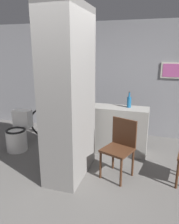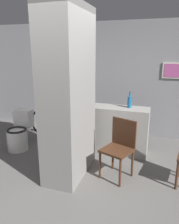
{
  "view_description": "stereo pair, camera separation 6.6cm",
  "coord_description": "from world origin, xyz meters",
  "px_view_note": "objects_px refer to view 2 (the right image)",
  "views": [
    {
      "loc": [
        1.22,
        -2.48,
        1.97
      ],
      "look_at": [
        0.16,
        0.95,
        0.95
      ],
      "focal_mm": 35.0,
      "sensor_mm": 36.0,
      "label": 1
    },
    {
      "loc": [
        1.28,
        -2.46,
        1.97
      ],
      "look_at": [
        0.16,
        0.95,
        0.95
      ],
      "focal_mm": 35.0,
      "sensor_mm": 36.0,
      "label": 2
    }
  ],
  "objects_px": {
    "bicycle": "(65,125)",
    "chair_near_pillar": "(120,145)",
    "toilet": "(19,134)",
    "bottle_tall": "(130,102)"
  },
  "relations": [
    {
      "from": "toilet",
      "to": "chair_near_pillar",
      "type": "relative_size",
      "value": 0.84
    },
    {
      "from": "toilet",
      "to": "chair_near_pillar",
      "type": "height_order",
      "value": "chair_near_pillar"
    },
    {
      "from": "chair_near_pillar",
      "to": "bottle_tall",
      "type": "bearing_deg",
      "value": 110.86
    },
    {
      "from": "toilet",
      "to": "bicycle",
      "type": "relative_size",
      "value": 0.45
    },
    {
      "from": "toilet",
      "to": "bottle_tall",
      "type": "height_order",
      "value": "bottle_tall"
    },
    {
      "from": "toilet",
      "to": "bottle_tall",
      "type": "xyz_separation_m",
      "value": [
        2.14,
        0.54,
        0.71
      ]
    },
    {
      "from": "toilet",
      "to": "bicycle",
      "type": "distance_m",
      "value": 1.0
    },
    {
      "from": "toilet",
      "to": "bicycle",
      "type": "bearing_deg",
      "value": 43.8
    },
    {
      "from": "bicycle",
      "to": "chair_near_pillar",
      "type": "bearing_deg",
      "value": -36.64
    },
    {
      "from": "bottle_tall",
      "to": "toilet",
      "type": "bearing_deg",
      "value": -165.89
    }
  ]
}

